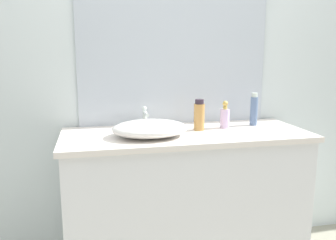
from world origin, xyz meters
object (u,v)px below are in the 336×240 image
Objects in this scene: sink_basin at (150,128)px; soap_dispenser at (225,117)px; perfume_bottle at (254,110)px; lotion_bottle at (199,116)px.

soap_dispenser reaches higher than sink_basin.
perfume_bottle is (0.21, 0.04, 0.03)m from soap_dispenser.
soap_dispenser is at bearing -169.55° from perfume_bottle.
sink_basin is 2.27× the size of lotion_bottle.
perfume_bottle is at bearing 9.34° from lotion_bottle.
lotion_bottle is 0.90× the size of perfume_bottle.
lotion_bottle is 0.38m from perfume_bottle.
soap_dispenser is at bearing 7.98° from lotion_bottle.
lotion_bottle is at bearing -172.02° from soap_dispenser.
perfume_bottle reaches higher than soap_dispenser.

